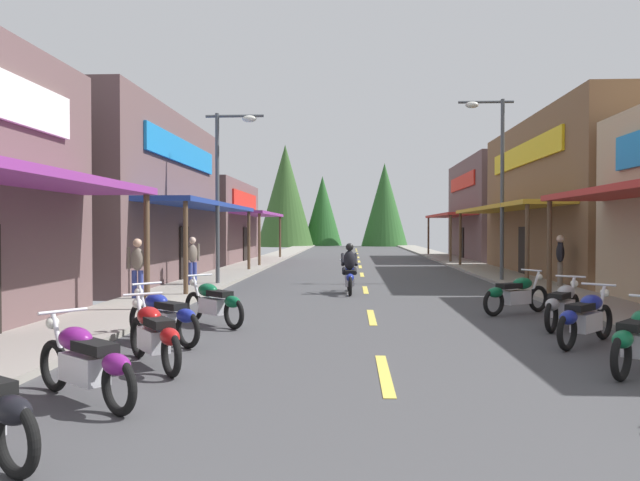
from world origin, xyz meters
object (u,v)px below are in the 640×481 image
object	(u,v)px
motorcycle_parked_right_1	(639,337)
pedestrian_browsing	(137,265)
pedestrian_by_shop	(193,258)
motorcycle_parked_right_4	(516,293)
motorcycle_parked_right_3	(563,304)
motorcycle_parked_left_1	(85,361)
motorcycle_parked_left_4	(214,302)
motorcycle_parked_right_2	(586,317)
motorcycle_parked_left_3	(164,315)
motorcycle_parked_left_2	(154,334)
streetlamp_left	(226,174)
pedestrian_waiting	(560,258)
streetlamp_right	(495,165)
rider_cruising_lead	(349,273)

from	to	relation	value
motorcycle_parked_right_1	pedestrian_browsing	distance (m)	12.38
pedestrian_by_shop	motorcycle_parked_right_4	bearing A→B (deg)	7.32
pedestrian_browsing	pedestrian_by_shop	bearing A→B (deg)	-6.89
motorcycle_parked_right_3	motorcycle_parked_left_1	xyz separation A→B (m)	(-7.34, -5.62, 0.00)
pedestrian_browsing	motorcycle_parked_left_1	bearing A→B (deg)	-164.30
motorcycle_parked_left_4	motorcycle_parked_right_2	bearing A→B (deg)	-150.83
motorcycle_parked_right_1	motorcycle_parked_left_3	distance (m)	7.55
motorcycle_parked_right_2	motorcycle_parked_left_3	world-z (taller)	same
motorcycle_parked_left_2	pedestrian_by_shop	bearing A→B (deg)	-23.98
motorcycle_parked_left_1	motorcycle_parked_left_4	size ratio (longest dim) A/B	1.08
motorcycle_parked_right_2	motorcycle_parked_left_2	xyz separation A→B (m)	(-6.91, -2.03, 0.00)
streetlamp_left	pedestrian_waiting	distance (m)	11.63
motorcycle_parked_left_4	pedestrian_waiting	xyz separation A→B (m)	(9.75, 7.81, 0.57)
streetlamp_right	motorcycle_parked_left_1	bearing A→B (deg)	-117.76
streetlamp_right	motorcycle_parked_right_2	bearing A→B (deg)	-95.97
motorcycle_parked_right_4	pedestrian_by_shop	world-z (taller)	pedestrian_by_shop
streetlamp_right	motorcycle_parked_left_3	xyz separation A→B (m)	(-8.62, -12.28, -3.88)
motorcycle_parked_left_2	pedestrian_browsing	distance (m)	8.11
motorcycle_parked_left_2	motorcycle_parked_left_4	world-z (taller)	same
motorcycle_parked_left_1	pedestrian_by_shop	size ratio (longest dim) A/B	1.01
streetlamp_right	motorcycle_parked_left_1	size ratio (longest dim) A/B	3.90
motorcycle_parked_right_2	motorcycle_parked_right_3	bearing A→B (deg)	36.48
rider_cruising_lead	pedestrian_by_shop	distance (m)	5.55
streetlamp_left	motorcycle_parked_right_4	distance (m)	10.99
streetlamp_right	motorcycle_parked_right_4	distance (m)	9.28
motorcycle_parked_right_4	motorcycle_parked_left_1	xyz separation A→B (m)	(-6.94, -7.62, 0.00)
motorcycle_parked_left_2	motorcycle_parked_left_3	bearing A→B (deg)	-22.74
streetlamp_left	motorcycle_parked_right_3	size ratio (longest dim) A/B	3.34
motorcycle_parked_right_4	motorcycle_parked_left_3	xyz separation A→B (m)	(-7.18, -3.98, 0.00)
pedestrian_by_shop	pedestrian_waiting	world-z (taller)	pedestrian_waiting
rider_cruising_lead	pedestrian_browsing	bearing A→B (deg)	112.49
motorcycle_parked_right_1	motorcycle_parked_left_1	distance (m)	7.35
pedestrian_waiting	motorcycle_parked_left_1	bearing A→B (deg)	63.13
motorcycle_parked_right_3	pedestrian_waiting	bearing A→B (deg)	16.78
pedestrian_browsing	motorcycle_parked_right_4	bearing A→B (deg)	-100.84
motorcycle_parked_right_1	pedestrian_by_shop	bearing A→B (deg)	80.90
pedestrian_browsing	pedestrian_waiting	bearing A→B (deg)	-72.91
pedestrian_browsing	streetlamp_right	bearing A→B (deg)	-60.23
motorcycle_parked_right_4	pedestrian_waiting	bearing A→B (deg)	29.59
motorcycle_parked_right_2	pedestrian_by_shop	size ratio (longest dim) A/B	0.93
streetlamp_left	motorcycle_parked_left_2	bearing A→B (deg)	-82.96
streetlamp_left	motorcycle_parked_left_4	distance (m)	9.18
motorcycle_parked_right_3	motorcycle_parked_left_2	bearing A→B (deg)	153.30
motorcycle_parked_right_4	motorcycle_parked_left_1	world-z (taller)	same
motorcycle_parked_left_2	motorcycle_parked_left_3	distance (m)	1.88
motorcycle_parked_right_3	motorcycle_parked_left_3	xyz separation A→B (m)	(-7.58, -1.98, 0.00)
streetlamp_right	motorcycle_parked_left_2	bearing A→B (deg)	-120.09
motorcycle_parked_left_3	motorcycle_parked_right_4	bearing A→B (deg)	-111.74
motorcycle_parked_right_1	pedestrian_waiting	xyz separation A→B (m)	(2.84, 11.56, 0.57)
motorcycle_parked_right_3	motorcycle_parked_left_4	xyz separation A→B (m)	(-7.14, 0.01, 0.00)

